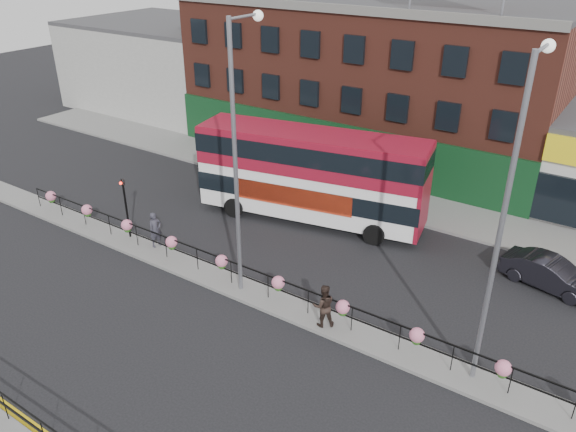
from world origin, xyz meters
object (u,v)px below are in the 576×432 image
Objects in this scene: car at (550,274)px; lamp_column_west at (239,140)px; double_decker_bus at (312,168)px; pedestrian_a at (155,230)px; lamp_column_east at (508,202)px; pedestrian_b at (324,306)px.

lamp_column_west reaches higher than car.
double_decker_bus is 8.34m from lamp_column_west.
pedestrian_a is (-16.88, -7.24, 0.36)m from car.
double_decker_bus is at bearing 103.34° from car.
double_decker_bus is 6.94× the size of pedestrian_a.
lamp_column_west is 10.15m from lamp_column_east.
lamp_column_east is at bearing -175.39° from car.
pedestrian_a is at bearing -44.16° from pedestrian_b.
car is at bearing 1.13° from double_decker_bus.
double_decker_bus is at bearing -94.85° from pedestrian_b.
car is 9.58m from lamp_column_east.
double_decker_bus is 8.64m from pedestrian_a.
lamp_column_west is at bearing -178.61° from lamp_column_east.
pedestrian_a is (-4.65, -7.00, -1.98)m from double_decker_bus.
lamp_column_west is 1.01× the size of lamp_column_east.
lamp_column_west is at bearing -81.35° from double_decker_bus.
pedestrian_b is (-6.81, -8.04, 0.37)m from car.
pedestrian_b is 7.26m from lamp_column_west.
pedestrian_a is 0.16× the size of lamp_column_west.
lamp_column_west is (5.76, -0.31, 5.84)m from pedestrian_a.
double_decker_bus is at bearing 98.65° from lamp_column_west.
double_decker_bus is 9.70m from pedestrian_b.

